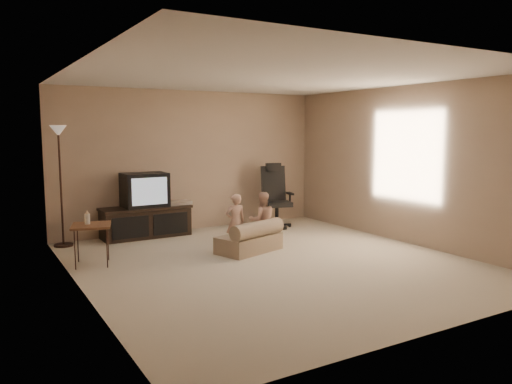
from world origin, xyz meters
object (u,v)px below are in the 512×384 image
tv_stand (146,210)px  toddler_left (235,222)px  toddler_right (262,220)px  child_sofa (251,239)px  side_table (91,226)px  floor_lamp (59,159)px  office_chair (276,204)px

tv_stand → toddler_left: size_ratio=1.79×
tv_stand → toddler_right: size_ratio=1.77×
tv_stand → child_sofa: size_ratio=1.41×
side_table → floor_lamp: 1.59m
floor_lamp → child_sofa: 3.19m
tv_stand → side_table: size_ratio=2.06×
toddler_right → child_sofa: bearing=43.3°
tv_stand → side_table: (-1.19, -1.36, 0.08)m
child_sofa → toddler_right: (0.28, 0.15, 0.24)m
office_chair → toddler_right: 1.67m
toddler_left → floor_lamp: bearing=-28.7°
office_chair → toddler_right: bearing=-114.9°
floor_lamp → office_chair: bearing=-5.7°
tv_stand → side_table: tv_stand is taller
office_chair → floor_lamp: 3.82m
child_sofa → toddler_left: 0.36m
side_table → toddler_right: 2.50m
side_table → office_chair: bearing=15.4°
tv_stand → office_chair: bearing=-10.2°
toddler_left → side_table: bearing=0.4°
child_sofa → toddler_left: size_ratio=1.27×
floor_lamp → child_sofa: bearing=-37.6°
tv_stand → toddler_right: (1.29, -1.68, -0.02)m
floor_lamp → toddler_left: (2.20, -1.58, -0.94)m
side_table → child_sofa: 2.27m
floor_lamp → toddler_left: size_ratio=2.19×
office_chair → toddler_right: size_ratio=1.38×
office_chair → side_table: 3.68m
tv_stand → child_sofa: (1.01, -1.82, -0.26)m
toddler_left → toddler_right: bearing=175.7°
office_chair → toddler_left: office_chair is taller
tv_stand → child_sofa: 2.10m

